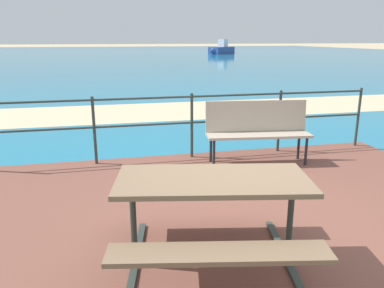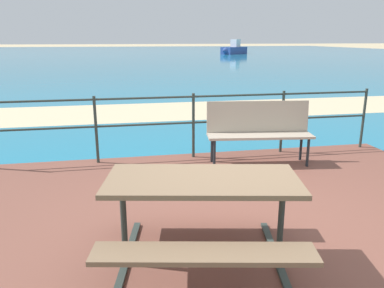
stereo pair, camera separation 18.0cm
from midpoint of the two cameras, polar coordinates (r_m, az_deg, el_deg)
The scene contains 8 objects.
ground_plane at distance 3.95m, azimuth 6.79°, elevation -13.11°, with size 240.00×240.00×0.00m, color tan.
patio_paving at distance 3.93m, azimuth 6.80°, elevation -12.73°, with size 6.40×5.20×0.06m, color brown.
sea_water at distance 43.30m, azimuth -11.73°, elevation 12.78°, with size 90.00×90.00×0.01m, color teal.
beach_strip at distance 10.19m, azimuth -5.99°, elevation 4.86°, with size 54.00×2.62×0.01m, color beige.
picnic_table at distance 3.08m, azimuth 1.40°, elevation -8.49°, with size 1.75×1.63×0.77m.
park_bench at distance 5.77m, azimuth 8.85°, elevation 2.58°, with size 1.58×0.61×0.92m.
railing_fence at distance 5.91m, azimuth -0.91°, elevation 4.06°, with size 5.94×0.04×1.01m.
boat_near at distance 47.15m, azimuth 4.27°, elevation 13.90°, with size 3.82×3.28×1.71m.
Camera 1 is at (-1.31, -3.22, 1.89)m, focal length 35.70 mm.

